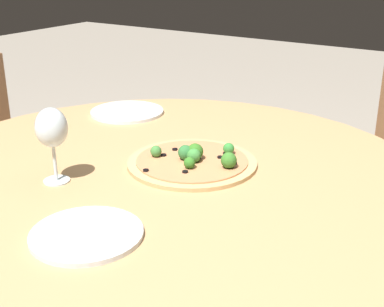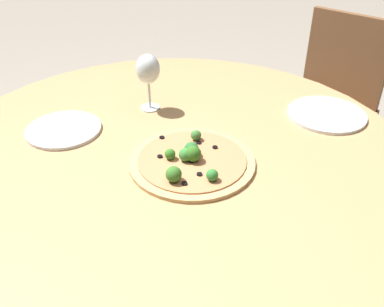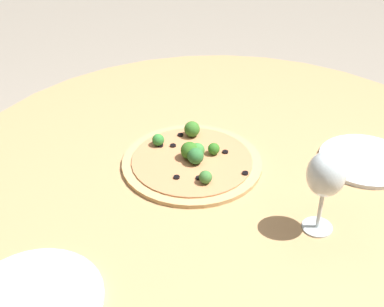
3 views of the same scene
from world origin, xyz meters
TOP-DOWN VIEW (x-y plane):
  - dining_table at (0.00, 0.00)m, footprint 1.32×1.32m
  - pizza at (0.08, -0.04)m, footprint 0.32×0.32m
  - wine_glass at (-0.17, 0.17)m, footprint 0.07×0.07m
  - plate_near at (-0.32, -0.06)m, footprint 0.21×0.21m
  - plate_far at (0.33, 0.38)m, footprint 0.24×0.24m

SIDE VIEW (x-z plane):
  - dining_table at x=0.00m, z-range 0.32..1.06m
  - plate_near at x=-0.32m, z-range 0.75..0.76m
  - plate_far at x=0.33m, z-range 0.75..0.76m
  - pizza at x=0.08m, z-range 0.73..0.78m
  - wine_glass at x=-0.17m, z-range 0.78..0.96m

